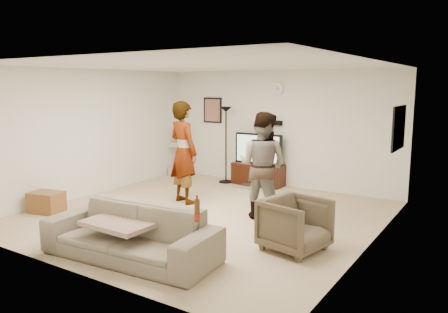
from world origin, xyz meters
The scene contains 24 objects.
floor centered at (0.00, 0.00, -0.01)m, with size 5.50×5.50×0.02m, color #C9AB89.
ceiling centered at (0.00, 0.00, 2.51)m, with size 5.50×5.50×0.02m, color silver.
wall_back centered at (0.00, 2.75, 1.25)m, with size 5.50×0.04×2.50m, color white.
wall_front centered at (0.00, -2.75, 1.25)m, with size 5.50×0.04×2.50m, color white.
wall_left centered at (-2.75, 0.00, 1.25)m, with size 0.04×5.50×2.50m, color white.
wall_right centered at (2.75, 0.00, 1.25)m, with size 0.04×5.50×2.50m, color white.
wall_clock centered at (0.00, 2.72, 2.10)m, with size 0.26×0.26×0.04m, color white.
wall_speaker centered at (0.00, 2.69, 1.38)m, with size 0.25×0.10×0.10m, color black.
picture_back centered at (-1.70, 2.73, 1.60)m, with size 0.42×0.03×0.52m, color #84574D.
picture_right centered at (2.73, 1.60, 1.50)m, with size 0.03×0.78×0.62m, color #FAAA6E.
tv_stand centered at (-0.33, 2.50, 0.24)m, with size 1.15×0.45×0.48m, color black.
console_box centered at (-0.33, 2.11, 0.04)m, with size 0.40×0.30×0.07m, color #B7B6C2.
tv centered at (-0.33, 2.50, 0.81)m, with size 1.12×0.08×0.67m, color black.
tv_screen centered at (-0.33, 2.46, 0.81)m, with size 1.03×0.01×0.59m, color #10D568.
floor_lamp centered at (-1.07, 2.34, 0.85)m, with size 0.32×0.32×1.71m, color black.
cat_tree centered at (-2.53, 2.42, 0.55)m, with size 0.36×0.36×1.11m, color #BEAC8E.
person_left centered at (-0.80, 0.45, 0.95)m, with size 0.69×0.46×1.90m, color #A2A3AB.
person_right centered at (0.88, 0.40, 0.88)m, with size 0.86×0.67×1.76m, color #374487.
sofa centered at (0.32, -2.07, 0.33)m, with size 2.29×0.90×0.67m, color #706654.
throw_blanket centered at (0.18, -2.07, 0.45)m, with size 0.90×0.70×0.06m, color tan.
beer_bottle centered at (1.37, -2.07, 0.79)m, with size 0.06×0.06×0.25m, color #4C2B0B.
armchair centered at (1.96, -0.68, 0.36)m, with size 0.76×0.78×0.71m, color #473C2C.
side_table centered at (-2.40, -1.37, 0.18)m, with size 0.54×0.40×0.36m, color brown.
toy_ball centered at (-0.93, 0.05, 0.03)m, with size 0.06×0.06×0.06m, color teal.
Camera 1 is at (4.20, -5.89, 2.18)m, focal length 35.14 mm.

